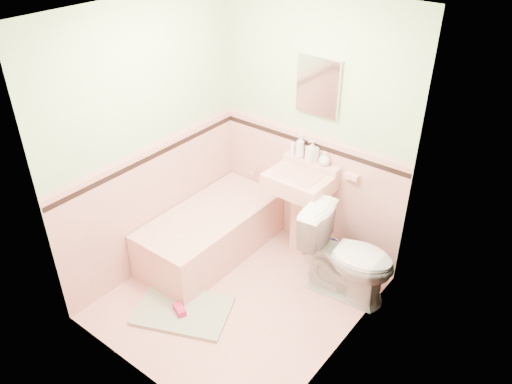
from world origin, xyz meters
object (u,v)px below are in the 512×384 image
Objects in this scene: soap_bottle_left at (300,146)px; soap_bottle_mid at (312,151)px; toilet at (348,256)px; bucket at (330,256)px; medicine_cabinet at (318,86)px; soap_bottle_right at (325,158)px; shoe at (180,310)px; sink at (299,215)px; bathtub at (211,234)px.

soap_bottle_left reaches higher than soap_bottle_mid.
bucket is at bearing 46.07° from toilet.
medicine_cabinet is 2.30× the size of soap_bottle_left.
soap_bottle_right is (0.14, 0.00, -0.04)m from soap_bottle_mid.
shoe is at bearing -116.70° from bucket.
shoe is (-0.45, -1.53, -0.99)m from soap_bottle_right.
soap_bottle_mid is at bearing 155.96° from bucket.
medicine_cabinet is 0.67m from soap_bottle_right.
soap_bottle_left is at bearing 180.00° from soap_bottle_mid.
toilet is at bearing -37.78° from bucket.
sink is 3.77× the size of bucket.
medicine_cabinet reaches higher than sink.
soap_bottle_left is at bearing 106.15° from shoe.
soap_bottle_left is 0.13m from soap_bottle_mid.
bathtub is at bearing -132.58° from medicine_cabinet.
bathtub is 10.22× the size of shoe.
sink is at bearing 99.77° from shoe.
medicine_cabinet is 0.62× the size of toilet.
medicine_cabinet is at bearing 47.42° from bathtub.
medicine_cabinet reaches higher than soap_bottle_right.
medicine_cabinet reaches higher than bucket.
soap_bottle_right is (0.14, 0.18, 0.59)m from sink.
shoe is at bearing -96.67° from soap_bottle_left.
shoe is at bearing -103.05° from sink.
soap_bottle_mid is 1.43× the size of shoe.
medicine_cabinet is at bearing 152.18° from bucket.
soap_bottle_right is (0.14, -0.03, -0.65)m from medicine_cabinet.
soap_bottle_mid is (0.13, 0.00, -0.01)m from soap_bottle_left.
soap_bottle_right is 0.57× the size of bucket.
soap_bottle_right is 0.16× the size of toilet.
bathtub is 6.17× the size of bucket.
sink is 0.67m from soap_bottle_left.
soap_bottle_right is at bearing 40.98° from bathtub.
toilet is at bearing -26.30° from soap_bottle_left.
soap_bottle_left reaches higher than sink.
soap_bottle_mid is (-0.00, 0.18, 0.62)m from sink.
soap_bottle_mid reaches higher than bucket.
bathtub is 1.78m from medicine_cabinet.
medicine_cabinet is at bearing 51.33° from toilet.
medicine_cabinet is at bearing 101.48° from shoe.
soap_bottle_right is at bearing -12.32° from medicine_cabinet.
sink is 6.62× the size of soap_bottle_right.
bucket is at bearing -27.82° from medicine_cabinet.
medicine_cabinet is at bearing 12.61° from soap_bottle_left.
toilet is at bearing -30.63° from soap_bottle_mid.
medicine_cabinet is at bearing 167.68° from soap_bottle_right.
soap_bottle_left reaches higher than shoe.
medicine_cabinet is at bearing 90.00° from sink.
soap_bottle_left is (-0.13, 0.18, 0.63)m from sink.
toilet is (0.67, -0.43, -1.28)m from medicine_cabinet.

